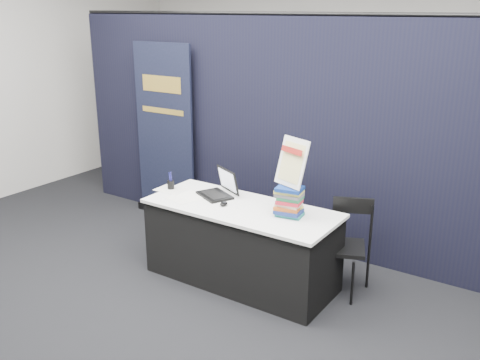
% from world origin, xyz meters
% --- Properties ---
extents(floor, '(8.00, 8.00, 0.00)m').
position_xyz_m(floor, '(0.00, 0.00, 0.00)').
color(floor, black).
rests_on(floor, ground).
extents(wall_back, '(8.00, 0.02, 3.50)m').
position_xyz_m(wall_back, '(0.00, 4.00, 1.75)').
color(wall_back, '#B6B2AC').
rests_on(wall_back, floor).
extents(drape_partition, '(6.00, 0.08, 2.40)m').
position_xyz_m(drape_partition, '(0.00, 1.60, 1.20)').
color(drape_partition, black).
rests_on(drape_partition, floor).
extents(display_table, '(1.80, 0.75, 0.75)m').
position_xyz_m(display_table, '(0.00, 0.55, 0.38)').
color(display_table, black).
rests_on(display_table, floor).
extents(laptop, '(0.41, 0.41, 0.26)m').
position_xyz_m(laptop, '(-0.36, 0.68, 0.81)').
color(laptop, black).
rests_on(laptop, display_table).
extents(mouse, '(0.09, 0.12, 0.03)m').
position_xyz_m(mouse, '(-0.15, 0.49, 0.77)').
color(mouse, black).
rests_on(mouse, display_table).
extents(brochure_left, '(0.31, 0.22, 0.00)m').
position_xyz_m(brochure_left, '(-0.84, 0.55, 0.75)').
color(brochure_left, silver).
rests_on(brochure_left, display_table).
extents(brochure_mid, '(0.31, 0.25, 0.00)m').
position_xyz_m(brochure_mid, '(-0.59, 0.40, 0.75)').
color(brochure_mid, white).
rests_on(brochure_mid, display_table).
extents(brochure_right, '(0.34, 0.27, 0.00)m').
position_xyz_m(brochure_right, '(-0.57, 0.52, 0.75)').
color(brochure_right, white).
rests_on(brochure_right, display_table).
extents(pen_cup, '(0.08, 0.08, 0.09)m').
position_xyz_m(pen_cup, '(-0.86, 0.57, 0.79)').
color(pen_cup, black).
rests_on(pen_cup, display_table).
extents(book_stack_tall, '(0.23, 0.19, 0.27)m').
position_xyz_m(book_stack_tall, '(0.47, 0.60, 0.88)').
color(book_stack_tall, '#1B6A65').
rests_on(book_stack_tall, display_table).
extents(book_stack_short, '(0.22, 0.17, 0.09)m').
position_xyz_m(book_stack_short, '(0.45, 0.64, 0.79)').
color(book_stack_short, '#1E7143').
rests_on(book_stack_short, display_table).
extents(info_sign, '(0.34, 0.22, 0.43)m').
position_xyz_m(info_sign, '(0.47, 0.63, 1.22)').
color(info_sign, black).
rests_on(info_sign, book_stack_tall).
extents(pullup_banner, '(0.89, 0.11, 2.10)m').
position_xyz_m(pullup_banner, '(-1.71, 1.45, 0.93)').
color(pullup_banner, black).
rests_on(pullup_banner, floor).
extents(stacking_chair, '(0.50, 0.52, 0.85)m').
position_xyz_m(stacking_chair, '(0.86, 0.94, 0.47)').
color(stacking_chair, black).
rests_on(stacking_chair, floor).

